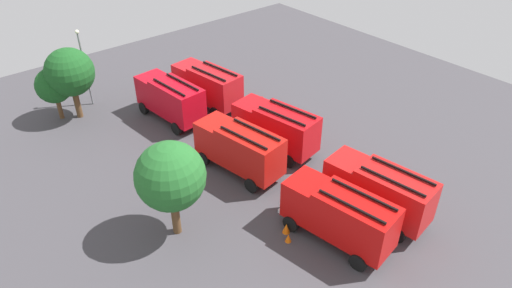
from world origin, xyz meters
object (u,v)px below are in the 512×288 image
firefighter_3 (255,111)px  tree_0 (170,177)px  firefighter_4 (238,116)px  fire_truck_1 (276,126)px  traffic_cone_0 (317,184)px  fire_truck_4 (239,147)px  tree_2 (54,86)px  fire_truck_5 (170,98)px  traffic_cone_1 (286,228)px  lamppost (84,63)px  fire_truck_3 (339,214)px  firefighter_1 (402,192)px  traffic_cone_2 (288,238)px  firefighter_0 (197,109)px  tree_1 (70,72)px  fire_truck_0 (378,189)px  firefighter_2 (262,105)px  fire_truck_2 (207,84)px

firefighter_3 → tree_0: tree_0 is taller
firefighter_4 → fire_truck_1: bearing=172.3°
fire_truck_1 → firefighter_3: 5.03m
tree_0 → traffic_cone_0: size_ratio=11.41×
fire_truck_4 → tree_2: 18.00m
fire_truck_5 → firefighter_4: bearing=-145.3°
traffic_cone_1 → lamppost: size_ratio=0.10×
fire_truck_3 → tree_2: tree_2 is taller
firefighter_1 → tree_2: bearing=-88.8°
traffic_cone_0 → traffic_cone_2: 5.81m
traffic_cone_0 → traffic_cone_2: size_ratio=0.99×
fire_truck_4 → fire_truck_5: same height
firefighter_4 → lamppost: 14.72m
firefighter_0 → fire_truck_1: bearing=-141.0°
fire_truck_3 → firefighter_3: 15.50m
fire_truck_3 → firefighter_4: fire_truck_3 is taller
traffic_cone_1 → fire_truck_5: bearing=-6.3°
fire_truck_4 → tree_1: size_ratio=1.16×
firefighter_1 → traffic_cone_0: bearing=-82.4°
fire_truck_5 → tree_0: size_ratio=1.12×
fire_truck_0 → tree_1: 27.11m
fire_truck_0 → firefighter_4: (14.74, -0.04, -1.18)m
tree_0 → fire_truck_3: bearing=-133.9°
firefighter_4 → firefighter_0: bearing=21.2°
firefighter_3 → traffic_cone_1: (-11.99, 7.46, -0.54)m
firefighter_0 → firefighter_2: 5.83m
firefighter_0 → lamppost: lamppost is taller
firefighter_3 → firefighter_4: bearing=39.4°
firefighter_3 → traffic_cone_1: bearing=103.7°
traffic_cone_2 → lamppost: (24.70, 1.97, 3.90)m
fire_truck_0 → fire_truck_3: (0.11, 3.67, 0.00)m
fire_truck_0 → traffic_cone_0: 4.90m
fire_truck_2 → traffic_cone_2: 18.69m
fire_truck_1 → fire_truck_2: bearing=-10.4°
firefighter_3 → fire_truck_2: bearing=-25.7°
firefighter_3 → tree_1: 16.16m
fire_truck_1 → firefighter_0: bearing=3.7°
firefighter_2 → tree_1: tree_1 is taller
fire_truck_2 → firefighter_1: bearing=179.0°
tree_1 → traffic_cone_2: size_ratio=11.04×
fire_truck_1 → fire_truck_5: 10.14m
fire_truck_5 → lamppost: (7.24, 4.27, 2.04)m
firefighter_2 → traffic_cone_1: (-12.38, 8.57, -0.61)m
fire_truck_0 → fire_truck_5: bearing=3.1°
fire_truck_0 → firefighter_1: bearing=-107.0°
fire_truck_5 → firefighter_0: bearing=-126.5°
fire_truck_0 → traffic_cone_1: 6.47m
fire_truck_5 → tree_0: bearing=144.9°
tree_0 → firefighter_4: bearing=-55.2°
fire_truck_1 → tree_1: bearing=23.5°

